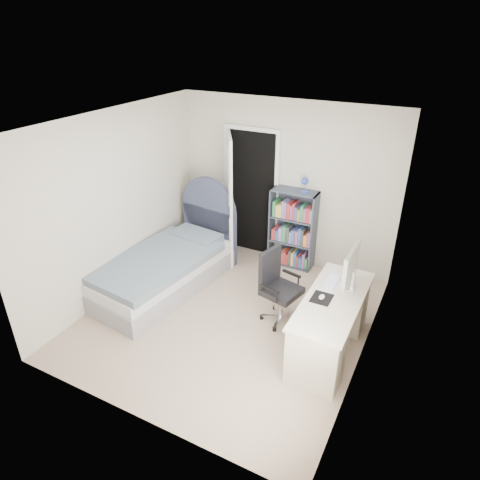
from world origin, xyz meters
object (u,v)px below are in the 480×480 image
at_px(floor_lamp, 222,226).
at_px(desk, 331,322).
at_px(bookcase, 293,231).
at_px(office_chair, 277,283).
at_px(nightstand, 214,226).
at_px(bed, 167,266).

relative_size(floor_lamp, desk, 0.85).
relative_size(floor_lamp, bookcase, 0.86).
bearing_deg(floor_lamp, office_chair, -38.68).
xyz_separation_m(desk, office_chair, (-0.79, 0.28, 0.13)).
bearing_deg(bookcase, floor_lamp, -168.60).
bearing_deg(nightstand, desk, -32.23).
relative_size(nightstand, desk, 0.43).
height_order(bed, bookcase, bookcase).
xyz_separation_m(nightstand, bookcase, (1.34, 0.11, 0.16)).
xyz_separation_m(bed, floor_lamp, (0.26, 1.14, 0.21)).
xyz_separation_m(nightstand, floor_lamp, (0.22, -0.11, 0.10)).
bearing_deg(desk, office_chair, 160.72).
height_order(nightstand, floor_lamp, floor_lamp).
bearing_deg(nightstand, floor_lamp, -27.58).
xyz_separation_m(floor_lamp, office_chair, (1.44, -1.16, 0.02)).
bearing_deg(floor_lamp, bookcase, 11.40).
relative_size(bed, bookcase, 1.57).
height_order(nightstand, office_chair, office_chair).
relative_size(nightstand, office_chair, 0.65).
xyz_separation_m(bookcase, desk, (1.11, -1.66, -0.18)).
xyz_separation_m(bookcase, office_chair, (0.32, -1.38, -0.05)).
height_order(bed, office_chair, bed).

